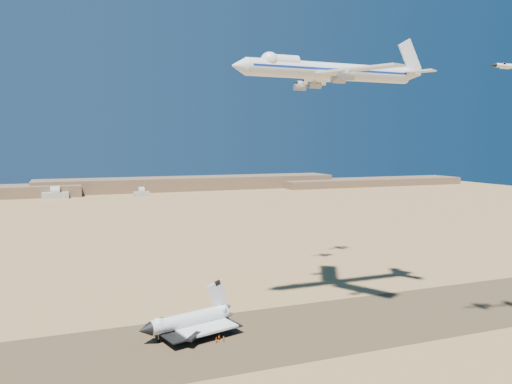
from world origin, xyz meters
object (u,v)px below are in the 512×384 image
object	(u,v)px
crew_a	(224,339)
crew_b	(216,340)
chase_jet_a	(510,66)
chase_jet_e	(328,80)
crew_c	(219,338)
carrier_747	(325,71)
shuttle	(189,321)
chase_jet_d	(308,83)

from	to	relation	value
crew_a	crew_b	distance (m)	2.49
crew_a	crew_b	size ratio (longest dim) A/B	1.00
chase_jet_a	chase_jet_e	bearing A→B (deg)	93.33
crew_b	crew_c	size ratio (longest dim) A/B	1.04
crew_c	chase_jet_a	world-z (taller)	chase_jet_a
crew_a	crew_c	size ratio (longest dim) A/B	1.04
crew_c	chase_jet_e	distance (m)	149.38
carrier_747	chase_jet_e	bearing A→B (deg)	59.67
shuttle	crew_b	bearing A→B (deg)	-71.77
shuttle	chase_jet_d	distance (m)	128.40
shuttle	chase_jet_d	xyz separation A→B (m)	(72.56, 55.26, 90.38)
crew_b	chase_jet_e	bearing A→B (deg)	-48.01
crew_a	crew_c	bearing A→B (deg)	50.97
carrier_747	crew_b	distance (m)	103.73
crew_c	chase_jet_d	xyz separation A→B (m)	(64.36, 63.91, 94.08)
crew_c	carrier_747	bearing A→B (deg)	-121.62
crew_b	chase_jet_d	size ratio (longest dim) A/B	0.13
chase_jet_a	chase_jet_e	xyz separation A→B (m)	(1.93, 116.12, 9.27)
crew_a	crew_b	bearing A→B (deg)	104.75
chase_jet_d	carrier_747	bearing A→B (deg)	-105.16
crew_b	shuttle	bearing A→B (deg)	32.65
crew_b	chase_jet_d	xyz separation A→B (m)	(65.69, 65.53, 94.05)
chase_jet_d	crew_b	bearing A→B (deg)	-130.14
shuttle	crew_c	xyz separation A→B (m)	(8.20, -8.65, -3.71)
crew_a	chase_jet_e	xyz separation A→B (m)	(81.62, 78.83, 97.52)
crew_c	chase_jet_a	bearing A→B (deg)	-161.98
shuttle	crew_a	world-z (taller)	shuttle
crew_a	chase_jet_a	bearing A→B (deg)	-97.76
crew_c	chase_jet_d	world-z (taller)	chase_jet_d
crew_c	chase_jet_e	world-z (taller)	chase_jet_e
shuttle	chase_jet_e	distance (m)	147.55
crew_b	chase_jet_d	bearing A→B (deg)	-46.18
crew_a	chase_jet_d	size ratio (longest dim) A/B	0.13
shuttle	crew_b	xyz separation A→B (m)	(6.86, -10.27, -3.67)
chase_jet_a	chase_jet_d	bearing A→B (deg)	103.38
crew_c	shuttle	bearing A→B (deg)	-2.75
crew_b	crew_c	distance (m)	2.10
crew_c	chase_jet_e	bearing A→B (deg)	-93.25
shuttle	carrier_747	bearing A→B (deg)	-12.16
crew_a	crew_b	world-z (taller)	crew_a
chase_jet_e	carrier_747	bearing A→B (deg)	-128.09
crew_b	crew_a	bearing A→B (deg)	-93.67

